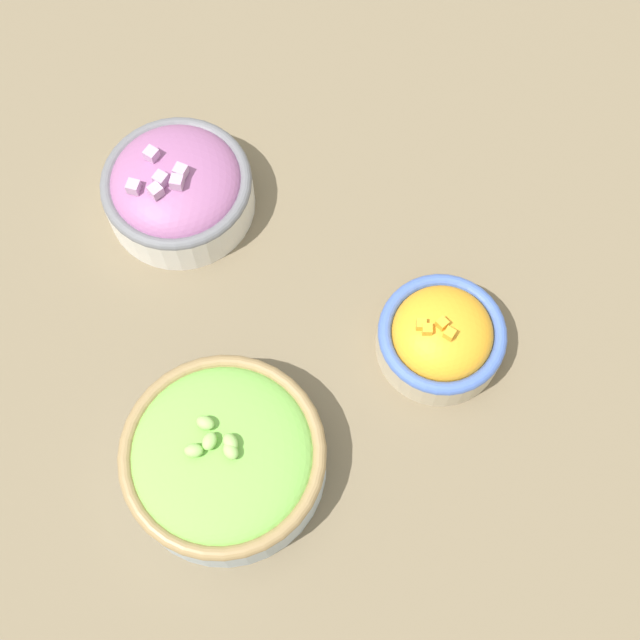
{
  "coord_description": "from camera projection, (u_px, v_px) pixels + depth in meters",
  "views": [
    {
      "loc": [
        -0.26,
        0.13,
        0.77
      ],
      "look_at": [
        0.0,
        0.0,
        0.03
      ],
      "focal_mm": 50.0,
      "sensor_mm": 36.0,
      "label": 1
    }
  ],
  "objects": [
    {
      "name": "bowl_red_onion",
      "position": [
        178.0,
        188.0,
        0.84
      ],
      "size": [
        0.14,
        0.14,
        0.08
      ],
      "color": "silver",
      "rests_on": "ground_plane"
    },
    {
      "name": "bowl_squash",
      "position": [
        441.0,
        336.0,
        0.79
      ],
      "size": [
        0.11,
        0.11,
        0.07
      ],
      "color": "beige",
      "rests_on": "ground_plane"
    },
    {
      "name": "ground_plane",
      "position": [
        320.0,
        332.0,
        0.82
      ],
      "size": [
        3.0,
        3.0,
        0.0
      ],
      "primitive_type": "plane",
      "color": "#75664C"
    },
    {
      "name": "bowl_lettuce",
      "position": [
        224.0,
        457.0,
        0.74
      ],
      "size": [
        0.17,
        0.17,
        0.07
      ],
      "color": "#B2C1CC",
      "rests_on": "ground_plane"
    }
  ]
}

